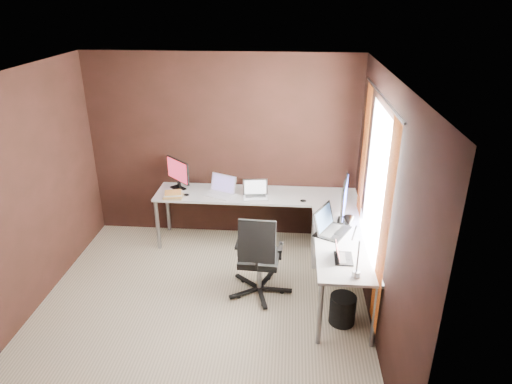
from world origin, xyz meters
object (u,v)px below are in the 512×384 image
monitor_left (178,172)px  laptop_silver (255,193)px  monitor_right (344,200)px  laptop_black_small (341,256)px  drawer_pedestal (329,238)px  wastebasket (342,309)px  book_stack (173,195)px  office_chair (259,271)px  laptop_white (221,190)px  desk_lamp (351,238)px  laptop_black_big (329,227)px

monitor_left → laptop_silver: monitor_left is taller
monitor_right → laptop_black_small: 0.85m
monitor_right → laptop_silver: size_ratio=1.72×
drawer_pedestal → wastebasket: size_ratio=1.91×
laptop_silver → book_stack: 1.06m
wastebasket → laptop_silver: bearing=124.7°
laptop_black_small → office_chair: (-0.85, 0.37, -0.47)m
drawer_pedestal → monitor_right: bearing=-73.8°
laptop_silver → wastebasket: (1.03, -1.48, -0.62)m
drawer_pedestal → monitor_right: size_ratio=1.00×
laptop_white → laptop_black_small: size_ratio=1.72×
book_stack → monitor_left: bearing=89.4°
laptop_silver → laptop_black_small: size_ratio=1.35×
monitor_left → laptop_black_small: bearing=4.4°
monitor_right → monitor_left: bearing=79.1°
office_chair → desk_lamp: bearing=-30.6°
laptop_white → office_chair: bearing=-38.2°
book_stack → office_chair: size_ratio=0.26×
laptop_white → wastebasket: (1.48, -1.53, -0.63)m
drawer_pedestal → monitor_left: (-2.01, 0.45, 0.66)m
monitor_right → laptop_black_big: monitor_right is taller
monitor_left → desk_lamp: desk_lamp is taller
book_stack → desk_lamp: (2.08, -1.55, 0.34)m
drawer_pedestal → wastebasket: bearing=-86.7°
drawer_pedestal → monitor_right: (0.10, -0.36, 0.71)m
laptop_silver → laptop_black_small: (0.97, -1.43, -0.01)m
office_chair → wastebasket: (0.90, -0.43, -0.14)m
laptop_white → desk_lamp: 2.28m
drawer_pedestal → laptop_black_small: laptop_black_small is taller
laptop_white → laptop_black_big: 1.63m
laptop_white → office_chair: (0.58, -1.11, -0.49)m
office_chair → laptop_white: bearing=121.0°
monitor_right → office_chair: 1.26m
laptop_white → office_chair: 1.34m
laptop_white → laptop_black_small: bearing=-21.9°
drawer_pedestal → desk_lamp: (0.06, -1.40, 0.80)m
laptop_black_small → desk_lamp: 0.41m
monitor_right → book_stack: bearing=86.6°
laptop_white → wastebasket: size_ratio=1.42×
monitor_left → monitor_right: (2.11, -0.81, 0.05)m
laptop_black_small → wastebasket: size_ratio=0.82×
desk_lamp → laptop_silver: bearing=110.0°
book_stack → office_chair: 1.59m
laptop_black_big → book_stack: (-1.95, 0.75, -0.02)m
laptop_white → wastebasket: bearing=-21.9°
laptop_black_small → wastebasket: (0.05, -0.06, -0.61)m
monitor_left → office_chair: monitor_left is taller
laptop_black_big → wastebasket: bearing=-140.5°
laptop_silver → desk_lamp: desk_lamp is taller
laptop_white → laptop_black_big: (1.35, -0.91, 0.01)m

